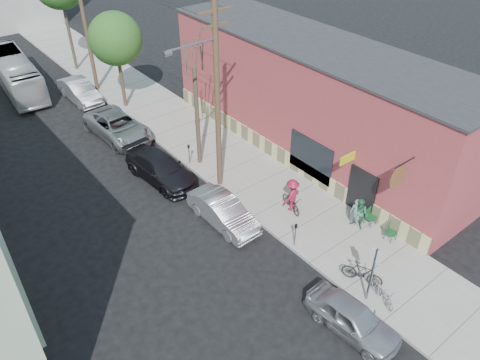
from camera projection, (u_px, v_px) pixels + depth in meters
ground at (246, 260)px, 21.04m from camera, size 120.00×120.00×0.00m
sidewalk at (189, 133)px, 30.11m from camera, size 4.50×58.00×0.15m
cafe_building at (313, 99)px, 26.82m from camera, size 6.60×20.20×6.61m
sign_post at (373, 270)px, 18.09m from camera, size 0.07×0.45×2.80m
parking_meter_near at (296, 231)px, 21.13m from camera, size 0.14×0.14×1.24m
parking_meter_far at (189, 151)px, 26.64m from camera, size 0.14×0.14×1.24m
utility_pole_near at (216, 95)px, 22.43m from camera, size 3.57×0.28×10.00m
utility_pole_far at (84, 19)px, 32.32m from camera, size 1.80×0.28×10.00m
tree_bare at (197, 117)px, 25.56m from camera, size 0.24×0.24×5.80m
tree_leafy_mid at (115, 39)px, 30.29m from camera, size 3.47×3.47×6.53m
patio_chair_a at (391, 232)px, 21.66m from camera, size 0.65×0.65×0.88m
patio_chair_b at (371, 217)px, 22.54m from camera, size 0.57×0.57×0.88m
patron_grey at (356, 213)px, 22.31m from camera, size 0.47×0.62×1.50m
patron_green at (360, 214)px, 22.15m from camera, size 0.76×0.90×1.64m
cyclist at (292, 195)px, 23.22m from camera, size 1.25×0.85×1.78m
cyclist_bike at (291, 202)px, 23.48m from camera, size 0.98×1.76×0.87m
parked_bike_a at (362, 273)px, 19.49m from camera, size 1.16×1.83×1.07m
parked_bike_b at (383, 293)px, 18.79m from camera, size 1.03×1.64×0.81m
car_0 at (352, 318)px, 17.68m from camera, size 1.84×3.95×1.31m
car_1 at (223, 211)px, 22.73m from camera, size 1.56×4.24×1.39m
car_2 at (161, 169)px, 25.68m from camera, size 2.49×5.10×1.43m
car_3 at (118, 127)px, 29.40m from camera, size 2.85×5.58×1.51m
car_4 at (80, 91)px, 33.65m from camera, size 1.71×4.54×1.48m
bus at (16, 73)px, 34.78m from camera, size 2.93×9.57×2.63m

